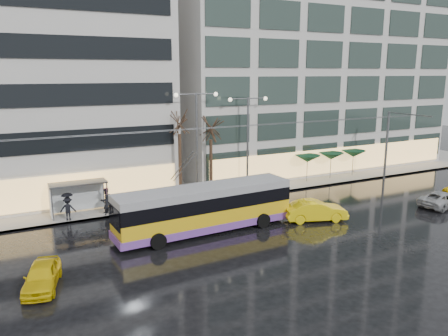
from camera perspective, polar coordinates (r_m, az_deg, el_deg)
ground at (r=28.46m, az=1.63°, el=-9.94°), size 140.00×140.00×0.00m
sidewalk at (r=41.30m, az=-5.23°, el=-2.75°), size 80.00×10.00×0.15m
kerb at (r=36.92m, az=-2.37°, el=-4.54°), size 80.00×0.10×0.15m
building_right at (r=52.70m, az=10.29°, el=14.18°), size 32.00×14.00×25.00m
trolleybus at (r=30.12m, az=-2.51°, el=-5.47°), size 12.69×5.07×5.84m
catenary at (r=34.53m, az=-3.17°, el=1.41°), size 42.24×5.12×7.00m
bus_shelter at (r=35.18m, az=-19.14°, el=-2.89°), size 4.20×1.60×2.51m
street_lamp_near at (r=37.24m, az=-3.58°, el=4.92°), size 3.96×0.36×9.03m
street_lamp_far at (r=39.51m, az=3.12°, el=4.94°), size 3.96×0.36×8.53m
tree_a at (r=36.73m, az=-5.88°, el=6.49°), size 3.20×3.20×8.40m
tree_b at (r=38.16m, az=-1.75°, el=5.73°), size 3.20×3.20×7.70m
parasol_a at (r=44.07m, az=10.85°, el=1.21°), size 2.50×2.50×2.65m
parasol_b at (r=45.94m, az=13.82°, el=1.52°), size 2.50×2.50×2.65m
parasol_c at (r=47.93m, az=16.54°, el=1.81°), size 2.50×2.50×2.65m
taxi_a at (r=24.72m, az=-22.68°, el=-12.86°), size 2.48×4.15×1.32m
taxi_b at (r=33.26m, az=11.84°, el=-5.46°), size 4.94×2.99×1.54m
sedan_silver at (r=40.14m, az=26.62°, el=-3.65°), size 4.81×2.71×1.27m
pedestrian_a at (r=34.39m, az=-15.11°, el=-3.56°), size 1.12×1.14×2.19m
pedestrian_b at (r=35.12m, az=-15.15°, el=-4.09°), size 1.14×1.01×1.93m
pedestrian_c at (r=34.07m, az=-19.74°, el=-4.64°), size 1.28×1.02×2.11m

